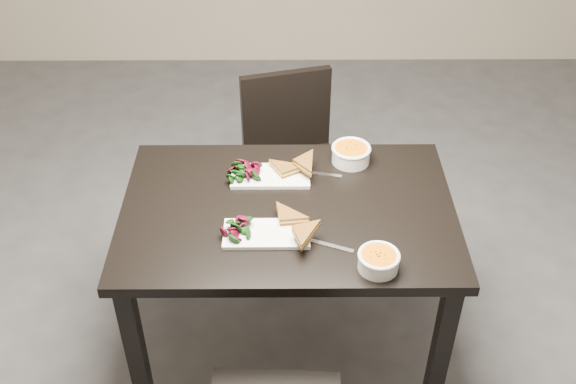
% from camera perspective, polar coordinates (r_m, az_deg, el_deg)
% --- Properties ---
extents(ground, '(5.00, 5.00, 0.00)m').
position_cam_1_polar(ground, '(3.05, 5.17, -10.96)').
color(ground, '#47474C').
rests_on(ground, ground).
extents(table, '(1.20, 0.80, 0.75)m').
position_cam_1_polar(table, '(2.49, 0.00, -3.05)').
color(table, black).
rests_on(table, ground).
extents(chair_far, '(0.51, 0.51, 0.85)m').
position_cam_1_polar(chair_far, '(3.16, 0.36, 3.25)').
color(chair_far, black).
rests_on(chair_far, ground).
extents(plate_near, '(0.29, 0.15, 0.01)m').
position_cam_1_polar(plate_near, '(2.31, -1.82, -3.54)').
color(plate_near, white).
rests_on(plate_near, table).
extents(sandwich_near, '(0.16, 0.13, 0.05)m').
position_cam_1_polar(sandwich_near, '(2.30, -0.21, -2.70)').
color(sandwich_near, '#90551E').
rests_on(sandwich_near, plate_near).
extents(salad_near, '(0.09, 0.08, 0.04)m').
position_cam_1_polar(salad_near, '(2.30, -4.33, -3.02)').
color(salad_near, black).
rests_on(salad_near, plate_near).
extents(soup_bowl_near, '(0.14, 0.14, 0.06)m').
position_cam_1_polar(soup_bowl_near, '(2.20, 7.63, -5.70)').
color(soup_bowl_near, white).
rests_on(soup_bowl_near, table).
extents(cutlery_near, '(0.17, 0.08, 0.00)m').
position_cam_1_polar(cutlery_near, '(2.28, 3.39, -4.46)').
color(cutlery_near, silver).
rests_on(cutlery_near, table).
extents(plate_far, '(0.30, 0.15, 0.01)m').
position_cam_1_polar(plate_far, '(2.57, -1.49, 1.36)').
color(plate_far, white).
rests_on(plate_far, table).
extents(sandwich_far, '(0.18, 0.17, 0.05)m').
position_cam_1_polar(sandwich_far, '(2.54, -0.04, 1.73)').
color(sandwich_far, '#90551E').
rests_on(sandwich_far, plate_far).
extents(salad_far, '(0.09, 0.08, 0.04)m').
position_cam_1_polar(salad_far, '(2.55, -3.74, 1.84)').
color(salad_far, black).
rests_on(salad_far, plate_far).
extents(soup_bowl_far, '(0.15, 0.15, 0.07)m').
position_cam_1_polar(soup_bowl_far, '(2.65, 5.32, 3.27)').
color(soup_bowl_far, white).
rests_on(soup_bowl_far, table).
extents(cutlery_far, '(0.18, 0.05, 0.00)m').
position_cam_1_polar(cutlery_far, '(2.59, 2.57, 1.56)').
color(cutlery_far, silver).
rests_on(cutlery_far, table).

